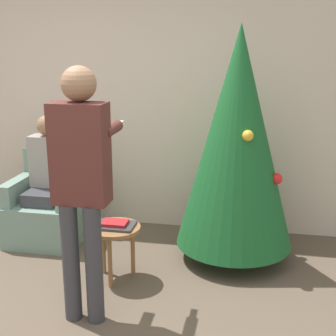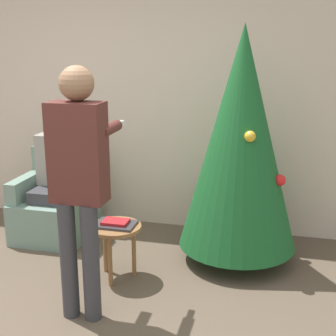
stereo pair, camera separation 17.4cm
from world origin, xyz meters
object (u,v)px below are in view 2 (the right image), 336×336
(christmas_tree, at_px, (241,140))
(armchair, at_px, (57,206))
(person_standing, at_px, (79,173))
(side_stool, at_px, (116,234))
(person_seated, at_px, (54,172))

(christmas_tree, bearing_deg, armchair, 176.12)
(armchair, xyz_separation_m, person_standing, (0.84, -1.25, 0.74))
(christmas_tree, xyz_separation_m, armchair, (-1.81, 0.12, -0.79))
(person_standing, bearing_deg, side_stool, 85.48)
(christmas_tree, distance_m, side_stool, 1.30)
(christmas_tree, relative_size, person_seated, 1.68)
(christmas_tree, height_order, side_stool, christmas_tree)
(person_seated, xyz_separation_m, side_stool, (0.88, -0.68, -0.27))
(armchair, relative_size, side_stool, 1.87)
(person_seated, bearing_deg, christmas_tree, -3.20)
(armchair, bearing_deg, christmas_tree, -3.88)
(armchair, xyz_separation_m, person_seated, (0.00, -0.02, 0.36))
(person_seated, relative_size, person_standing, 0.70)
(christmas_tree, distance_m, armchair, 1.98)
(side_stool, bearing_deg, person_seated, 142.49)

